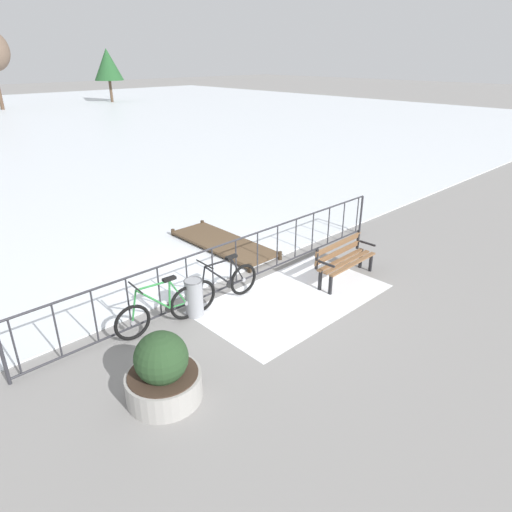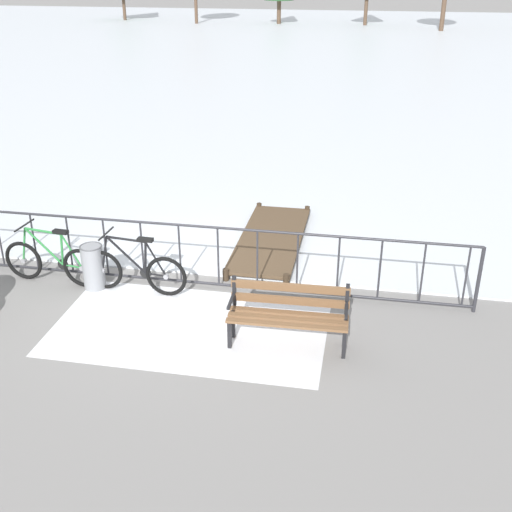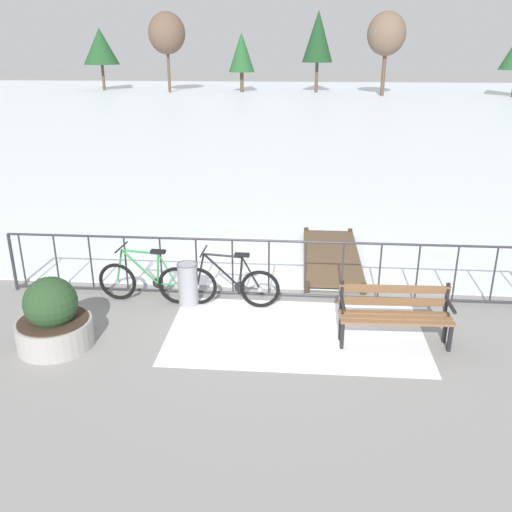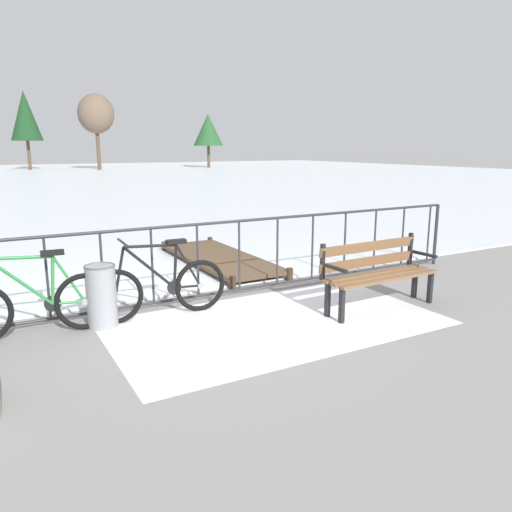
{
  "view_description": "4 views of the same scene",
  "coord_description": "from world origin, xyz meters",
  "views": [
    {
      "loc": [
        -5.54,
        -6.4,
        4.48
      ],
      "look_at": [
        -0.05,
        -0.65,
        0.92
      ],
      "focal_mm": 31.6,
      "sensor_mm": 36.0,
      "label": 1
    },
    {
      "loc": [
        2.79,
        -8.49,
        4.77
      ],
      "look_at": [
        1.3,
        -0.49,
        0.86
      ],
      "focal_mm": 43.99,
      "sensor_mm": 36.0,
      "label": 2
    },
    {
      "loc": [
        0.47,
        -8.63,
        4.12
      ],
      "look_at": [
        -0.22,
        0.07,
        0.74
      ],
      "focal_mm": 38.83,
      "sensor_mm": 36.0,
      "label": 3
    },
    {
      "loc": [
        -2.42,
        -5.92,
        2.04
      ],
      "look_at": [
        0.7,
        -0.32,
        0.62
      ],
      "focal_mm": 34.65,
      "sensor_mm": 36.0,
      "label": 4
    }
  ],
  "objects": [
    {
      "name": "ground_plane",
      "position": [
        0.0,
        0.0,
        0.0
      ],
      "size": [
        160.0,
        160.0,
        0.0
      ],
      "primitive_type": "plane",
      "color": "gray"
    },
    {
      "name": "trash_bin",
      "position": [
        -1.33,
        -0.32,
        0.37
      ],
      "size": [
        0.35,
        0.35,
        0.73
      ],
      "color": "gray",
      "rests_on": "ground"
    },
    {
      "name": "tree_west_mid",
      "position": [
        1.7,
        42.34,
        4.6
      ],
      "size": [
        2.62,
        2.62,
        6.72
      ],
      "color": "brown",
      "rests_on": "ground"
    },
    {
      "name": "tree_centre",
      "position": [
        -4.86,
        42.26,
        3.32
      ],
      "size": [
        2.26,
        2.26,
        4.99
      ],
      "color": "brown",
      "rests_on": "ground"
    },
    {
      "name": "snow_patch",
      "position": [
        0.48,
        -1.2,
        0.0
      ],
      "size": [
        3.86,
        2.18,
        0.01
      ],
      "primitive_type": "cube",
      "color": "white",
      "rests_on": "ground"
    },
    {
      "name": "railing_fence",
      "position": [
        0.0,
        0.0,
        0.56
      ],
      "size": [
        9.06,
        0.06,
        1.07
      ],
      "color": "#2D2D33",
      "rests_on": "ground"
    },
    {
      "name": "bicycle_near_railing",
      "position": [
        -2.03,
        -0.28,
        0.37
      ],
      "size": [
        1.71,
        0.52,
        0.97
      ],
      "color": "black",
      "rests_on": "ground"
    },
    {
      "name": "frozen_pond",
      "position": [
        0.0,
        28.4,
        0.01
      ],
      "size": [
        80.0,
        56.0,
        0.03
      ],
      "primitive_type": "cube",
      "color": "silver",
      "rests_on": "ground"
    },
    {
      "name": "planter_with_shrub",
      "position": [
        -2.98,
        -1.84,
        0.43
      ],
      "size": [
        1.07,
        1.07,
        1.06
      ],
      "color": "#9E9B96",
      "rests_on": "ground"
    },
    {
      "name": "wooden_dock",
      "position": [
        1.15,
        1.82,
        0.12
      ],
      "size": [
        1.1,
        3.13,
        0.2
      ],
      "color": "brown",
      "rests_on": "ground"
    },
    {
      "name": "tree_far_west",
      "position": [
        -11.14,
        41.28,
        4.87
      ],
      "size": [
        3.13,
        3.13,
        6.61
      ],
      "color": "brown",
      "rests_on": "ground"
    },
    {
      "name": "tree_extra",
      "position": [
        7.05,
        39.35,
        4.76
      ],
      "size": [
        3.06,
        3.06,
        6.48
      ],
      "color": "brown",
      "rests_on": "ground"
    },
    {
      "name": "park_bench",
      "position": [
        1.9,
        -1.33,
        0.51
      ],
      "size": [
        1.61,
        0.53,
        0.89
      ],
      "color": "brown",
      "rests_on": "ground"
    },
    {
      "name": "bicycle_second",
      "position": [
        -0.64,
        -0.34,
        0.37
      ],
      "size": [
        1.71,
        0.52,
        0.97
      ],
      "color": "black",
      "rests_on": "ground"
    },
    {
      "name": "tree_east_mid",
      "position": [
        -17.66,
        43.04,
        3.8
      ],
      "size": [
        3.2,
        3.2,
        5.35
      ],
      "color": "brown",
      "rests_on": "ground"
    }
  ]
}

